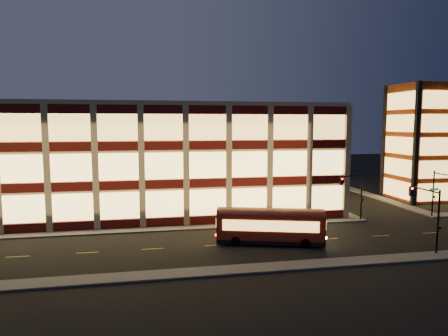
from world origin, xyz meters
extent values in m
plane|color=black|center=(0.00, 0.00, 0.00)|extent=(200.00, 200.00, 0.00)
cube|color=#514F4C|center=(-3.00, 1.00, 0.07)|extent=(54.00, 2.00, 0.15)
cube|color=#514F4C|center=(23.00, 17.00, 0.07)|extent=(2.00, 30.00, 0.15)
cube|color=#514F4C|center=(34.00, 17.00, 0.07)|extent=(2.00, 30.00, 0.15)
cube|color=#514F4C|center=(0.00, -13.00, 0.07)|extent=(100.00, 2.00, 0.15)
cube|color=tan|center=(-3.00, 17.00, 7.00)|extent=(50.00, 30.00, 14.00)
cube|color=tan|center=(-3.00, 17.00, 14.25)|extent=(50.40, 30.40, 0.50)
cube|color=#470C0A|center=(-3.00, 1.88, 0.65)|extent=(50.10, 0.25, 1.00)
cube|color=#F5CA66|center=(-3.00, 1.90, 2.75)|extent=(49.00, 0.20, 3.00)
cube|color=#470C0A|center=(22.12, 17.00, 0.65)|extent=(0.25, 30.10, 1.00)
cube|color=#F5CA66|center=(22.10, 17.00, 2.75)|extent=(0.20, 29.00, 3.00)
cube|color=#470C0A|center=(-3.00, 1.88, 5.05)|extent=(50.10, 0.25, 1.00)
cube|color=#F5CA66|center=(-3.00, 1.90, 7.15)|extent=(49.00, 0.20, 3.00)
cube|color=#470C0A|center=(22.12, 17.00, 5.05)|extent=(0.25, 30.10, 1.00)
cube|color=#F5CA66|center=(22.10, 17.00, 7.15)|extent=(0.20, 29.00, 3.00)
cube|color=#470C0A|center=(-3.00, 1.88, 9.45)|extent=(50.10, 0.25, 1.00)
cube|color=#F5CA66|center=(-3.00, 1.90, 11.55)|extent=(49.00, 0.20, 3.00)
cube|color=#470C0A|center=(22.12, 17.00, 9.45)|extent=(0.25, 30.10, 1.00)
cube|color=#F5CA66|center=(22.10, 17.00, 11.55)|extent=(0.20, 29.00, 3.00)
cube|color=#8C3814|center=(40.00, 12.00, 9.00)|extent=(8.00, 8.00, 18.00)
cube|color=black|center=(36.00, 8.00, 9.00)|extent=(0.60, 0.60, 18.00)
cube|color=black|center=(36.00, 16.00, 9.00)|extent=(0.60, 0.60, 18.00)
cube|color=black|center=(44.00, 16.00, 9.00)|extent=(0.60, 0.60, 18.00)
cube|color=#FFBF59|center=(40.00, 7.92, 1.80)|extent=(6.60, 0.16, 2.60)
cube|color=#FFBF59|center=(35.92, 12.00, 1.80)|extent=(0.16, 6.60, 2.60)
cube|color=#FFBF59|center=(40.00, 7.92, 5.20)|extent=(6.60, 0.16, 2.60)
cube|color=#FFBF59|center=(35.92, 12.00, 5.20)|extent=(0.16, 6.60, 2.60)
cube|color=#FFBF59|center=(40.00, 7.92, 8.60)|extent=(6.60, 0.16, 2.60)
cube|color=#FFBF59|center=(35.92, 12.00, 8.60)|extent=(0.16, 6.60, 2.60)
cube|color=#FFBF59|center=(40.00, 7.92, 12.00)|extent=(6.60, 0.16, 2.60)
cube|color=#FFBF59|center=(35.92, 12.00, 12.00)|extent=(0.16, 6.60, 2.60)
cube|color=#FFBF59|center=(40.00, 7.92, 15.40)|extent=(6.60, 0.16, 2.60)
cube|color=#FFBF59|center=(35.92, 12.00, 15.40)|extent=(0.16, 6.60, 2.60)
cylinder|color=black|center=(23.50, 0.80, 3.00)|extent=(0.18, 0.18, 6.00)
cylinder|color=black|center=(21.75, 0.05, 5.70)|extent=(3.56, 1.63, 0.14)
cube|color=black|center=(20.00, -0.70, 5.20)|extent=(0.32, 0.32, 0.95)
sphere|color=#FF0C05|center=(20.00, -0.88, 5.50)|extent=(0.20, 0.20, 0.20)
cube|color=black|center=(23.50, 0.60, 2.60)|extent=(0.25, 0.18, 0.28)
cylinder|color=black|center=(33.50, 0.80, 3.00)|extent=(0.18, 0.18, 6.00)
cylinder|color=black|center=(33.50, -1.20, 5.70)|extent=(0.14, 4.00, 0.14)
cube|color=black|center=(33.50, 0.60, 2.60)|extent=(0.25, 0.18, 0.28)
cube|color=#0C7226|center=(33.50, 0.65, 3.60)|extent=(1.20, 0.06, 0.28)
cylinder|color=black|center=(23.50, -12.50, 3.00)|extent=(0.18, 0.18, 6.00)
cylinder|color=black|center=(23.50, -10.50, 5.70)|extent=(0.14, 4.00, 0.14)
cube|color=black|center=(23.50, -8.50, 5.20)|extent=(0.32, 0.32, 0.95)
sphere|color=#FF0C05|center=(23.50, -8.68, 5.50)|extent=(0.20, 0.20, 0.20)
cube|color=black|center=(23.50, -12.70, 2.60)|extent=(0.25, 0.18, 0.28)
cube|color=maroon|center=(9.57, -6.32, 1.79)|extent=(10.86, 5.54, 2.43)
cube|color=black|center=(9.57, -6.32, 0.37)|extent=(10.86, 5.54, 0.37)
cylinder|color=black|center=(6.01, -6.47, 0.47)|extent=(1.00, 0.57, 0.95)
cylinder|color=black|center=(6.67, -4.25, 0.47)|extent=(1.00, 0.57, 0.95)
cylinder|color=black|center=(12.47, -8.40, 0.47)|extent=(1.00, 0.57, 0.95)
cylinder|color=black|center=(13.14, -6.17, 0.47)|extent=(1.00, 0.57, 0.95)
cube|color=#FFBF59|center=(9.19, -7.61, 2.11)|extent=(8.91, 2.71, 1.05)
cube|color=#FFBF59|center=(9.96, -5.03, 2.11)|extent=(8.91, 2.71, 1.05)
camera|label=1|loc=(-2.23, -43.66, 11.93)|focal=32.00mm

